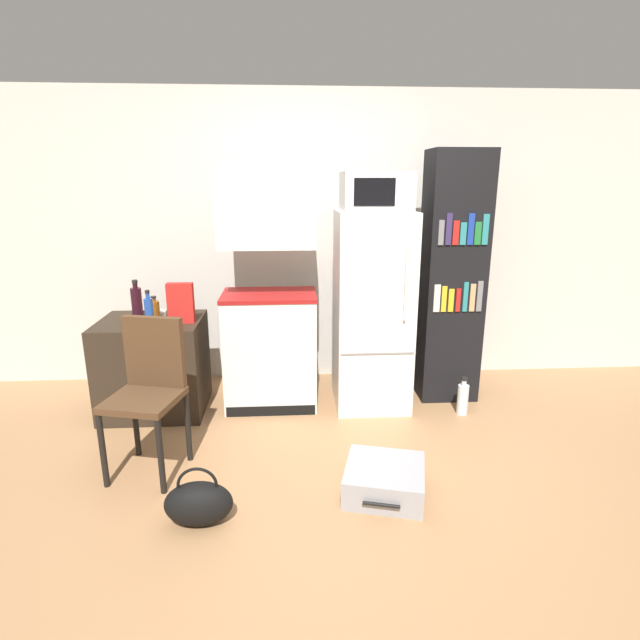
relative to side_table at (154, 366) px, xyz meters
name	(u,v)px	position (x,y,z in m)	size (l,w,h in m)	color
ground_plane	(334,502)	(1.30, -1.29, -0.37)	(24.00, 24.00, 0.00)	#A3754C
wall_back	(337,240)	(1.50, 0.71, 0.88)	(6.40, 0.10, 2.50)	beige
side_table	(154,366)	(0.00, 0.00, 0.00)	(0.77, 0.63, 0.73)	#2D2319
kitchen_hutch	(269,303)	(0.91, 0.07, 0.48)	(0.73, 0.51, 1.85)	silver
refrigerator	(372,311)	(1.71, 0.02, 0.40)	(0.57, 0.60, 1.54)	white
microwave	(376,191)	(1.71, 0.02, 1.31)	(0.50, 0.45, 0.28)	silver
bookshelf	(452,279)	(2.37, 0.14, 0.63)	(0.47, 0.36, 1.99)	black
bottle_blue_soda	(149,313)	(0.07, -0.23, 0.49)	(0.06, 0.06, 0.28)	#1E47A3
bottle_milk_white	(175,306)	(0.17, 0.13, 0.45)	(0.07, 0.07, 0.19)	white
bottle_clear_short	(183,302)	(0.21, 0.25, 0.45)	(0.06, 0.06, 0.20)	silver
bottle_wine_dark	(137,301)	(-0.12, 0.11, 0.49)	(0.08, 0.08, 0.29)	black
bottle_amber_beer	(154,310)	(0.04, 0.01, 0.44)	(0.08, 0.08, 0.18)	brown
bowl	(157,313)	(0.03, 0.13, 0.39)	(0.14, 0.14, 0.04)	silver
cereal_box	(181,303)	(0.26, -0.08, 0.52)	(0.19, 0.07, 0.30)	red
chair	(149,381)	(0.20, -0.83, 0.21)	(0.48, 0.49, 0.96)	black
suitcase_large_flat	(384,480)	(1.60, -1.21, -0.28)	(0.54, 0.54, 0.17)	#99999E
handbag	(199,503)	(0.57, -1.42, -0.24)	(0.36, 0.20, 0.33)	black
water_bottle_front	(463,398)	(2.40, -0.24, -0.24)	(0.08, 0.08, 0.30)	silver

